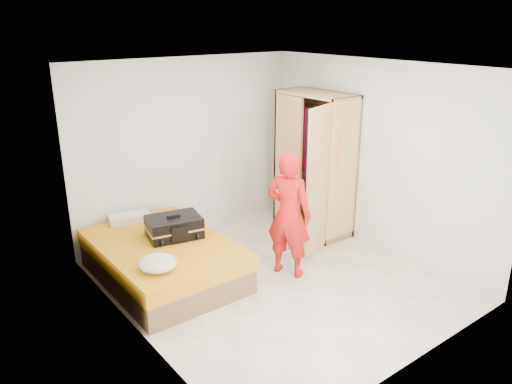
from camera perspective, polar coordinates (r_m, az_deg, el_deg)
room at (r=5.79m, az=2.27°, el=1.19°), size 4.00×4.02×2.60m
bed at (r=6.37m, az=-10.52°, el=-7.62°), size 1.42×2.02×0.50m
wardrobe at (r=7.42m, az=6.71°, el=2.70°), size 1.14×1.37×2.10m
person at (r=6.17m, az=3.76°, el=-2.56°), size 0.60×0.69×1.61m
suitcase at (r=6.33m, az=-9.34°, el=-3.95°), size 0.76×0.62×0.29m
round_cushion at (r=5.57m, az=-11.14°, el=-7.99°), size 0.41×0.41×0.16m
pillow at (r=6.94m, az=-14.19°, el=-2.88°), size 0.60×0.40×0.10m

